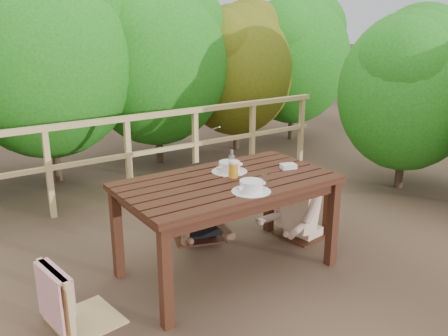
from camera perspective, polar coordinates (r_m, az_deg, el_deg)
ground at (r=4.19m, az=0.40°, el=-12.00°), size 60.00×60.00×0.00m
table at (r=4.01m, az=0.41°, el=-7.02°), size 1.73×0.97×0.80m
chair_left at (r=3.47m, az=-16.69°, el=-10.87°), size 0.51×0.51×0.91m
chair_far at (r=4.61m, az=-3.22°, el=-2.67°), size 0.61×0.61×0.96m
chair_right at (r=4.70m, az=9.36°, el=-3.19°), size 0.47×0.47×0.85m
woman at (r=4.58m, az=-3.37°, el=-1.17°), size 0.65×0.72×1.20m
diner_right at (r=4.66m, az=9.72°, el=-1.35°), size 0.63×0.53×1.15m
railing at (r=5.63m, az=-11.29°, el=1.06°), size 5.60×0.10×1.01m
hedge_row at (r=6.68m, az=-13.03°, el=15.64°), size 6.60×1.60×3.80m
soup_near at (r=3.59m, az=3.27°, el=-2.26°), size 0.30×0.30×0.10m
soup_far at (r=4.05m, az=0.65°, el=0.07°), size 0.30×0.30×0.10m
bread_roll at (r=3.70m, az=2.91°, el=-1.90°), size 0.12×0.09×0.07m
beer_glass at (r=3.89m, az=1.12°, el=-0.23°), size 0.08×0.08×0.16m
bottle at (r=3.89m, az=0.92°, el=0.44°), size 0.06×0.06×0.24m
tumbler at (r=3.81m, az=4.82°, el=-1.29°), size 0.07×0.07×0.08m
butter_tub at (r=4.17m, az=7.65°, el=0.10°), size 0.15×0.13×0.06m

